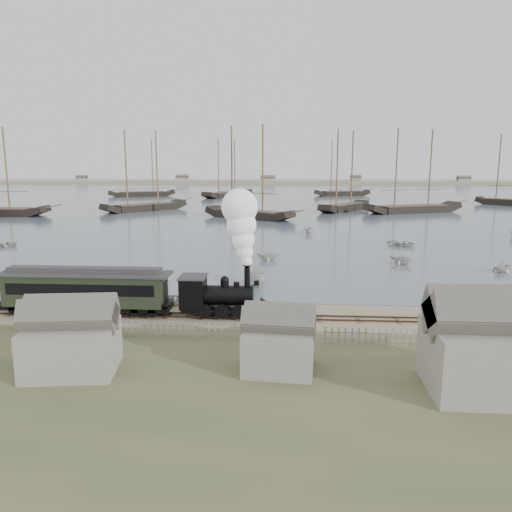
{
  "coord_description": "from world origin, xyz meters",
  "views": [
    {
      "loc": [
        2.5,
        -39.63,
        12.03
      ],
      "look_at": [
        -0.53,
        5.65,
        3.5
      ],
      "focal_mm": 35.0,
      "sensor_mm": 36.0,
      "label": 1
    }
  ],
  "objects": [
    {
      "name": "shed_right",
      "position": [
        13.0,
        -14.0,
        0.0
      ],
      "size": [
        6.0,
        5.0,
        5.1
      ],
      "primitive_type": null,
      "color": "gray",
      "rests_on": "ground"
    },
    {
      "name": "rowboat_0",
      "position": [
        -17.52,
        10.43,
        0.42
      ],
      "size": [
        4.12,
        4.22,
        0.71
      ],
      "primitive_type": "imported",
      "rotation": [
        0.0,
        0.0,
        0.85
      ],
      "color": "silver",
      "rests_on": "harbor_water"
    },
    {
      "name": "shed_left",
      "position": [
        -10.0,
        -13.0,
        0.0
      ],
      "size": [
        5.0,
        4.0,
        4.1
      ],
      "primitive_type": null,
      "color": "gray",
      "rests_on": "ground"
    },
    {
      "name": "schooner_8",
      "position": [
        21.65,
        144.51,
        10.06
      ],
      "size": [
        20.77,
        9.29,
        20.0
      ],
      "primitive_type": null,
      "rotation": [
        0.0,
        0.0,
        0.24
      ],
      "color": "black",
      "rests_on": "harbor_water"
    },
    {
      "name": "rail_track",
      "position": [
        0.0,
        -2.0,
        0.04
      ],
      "size": [
        120.0,
        1.8,
        0.16
      ],
      "color": "#3D2D21",
      "rests_on": "ground"
    },
    {
      "name": "schooner_7",
      "position": [
        -19.09,
        135.27,
        10.06
      ],
      "size": [
        16.8,
        22.55,
        20.0
      ],
      "primitive_type": null,
      "rotation": [
        0.0,
        0.0,
        1.02
      ],
      "color": "black",
      "rests_on": "harbor_water"
    },
    {
      "name": "passenger_coach",
      "position": [
        -13.66,
        -2.0,
        2.11
      ],
      "size": [
        13.74,
        2.65,
        3.34
      ],
      "color": "black",
      "rests_on": "ground"
    },
    {
      "name": "rowboat_8",
      "position": [
        15.96,
        19.89,
        0.83
      ],
      "size": [
        3.72,
        3.82,
        1.53
      ],
      "primitive_type": "imported",
      "rotation": [
        0.0,
        0.0,
        0.97
      ],
      "color": "silver",
      "rests_on": "harbor_water"
    },
    {
      "name": "rowboat_2",
      "position": [
        -0.84,
        8.61,
        0.83
      ],
      "size": [
        4.28,
        2.72,
        1.55
      ],
      "primitive_type": "imported",
      "rotation": [
        0.0,
        0.0,
        3.47
      ],
      "color": "silver",
      "rests_on": "harbor_water"
    },
    {
      "name": "locomotive",
      "position": [
        -1.47,
        -2.0,
        4.48
      ],
      "size": [
        7.8,
        2.91,
        9.73
      ],
      "color": "black",
      "rests_on": "ground"
    },
    {
      "name": "ground",
      "position": [
        0.0,
        0.0,
        0.0
      ],
      "size": [
        600.0,
        600.0,
        0.0
      ],
      "primitive_type": "plane",
      "color": "gray",
      "rests_on": "ground"
    },
    {
      "name": "rowboat_7",
      "position": [
        5.8,
        45.66,
        0.88
      ],
      "size": [
        3.47,
        3.12,
        1.64
      ],
      "primitive_type": "imported",
      "rotation": [
        0.0,
        0.0,
        6.13
      ],
      "color": "silver",
      "rests_on": "harbor_water"
    },
    {
      "name": "schooner_6",
      "position": [
        -50.26,
        136.6,
        10.06
      ],
      "size": [
        23.67,
        13.67,
        20.0
      ],
      "primitive_type": null,
      "rotation": [
        0.0,
        0.0,
        0.38
      ],
      "color": "black",
      "rests_on": "harbor_water"
    },
    {
      "name": "schooner_3",
      "position": [
        16.29,
        86.74,
        10.06
      ],
      "size": [
        14.91,
        18.48,
        20.0
      ],
      "primitive_type": null,
      "rotation": [
        0.0,
        0.0,
        0.95
      ],
      "color": "black",
      "rests_on": "harbor_water"
    },
    {
      "name": "harbor_water",
      "position": [
        0.0,
        170.0,
        0.03
      ],
      "size": [
        600.0,
        336.0,
        0.06
      ],
      "primitive_type": "cube",
      "color": "#4B5D6B",
      "rests_on": "ground"
    },
    {
      "name": "schooner_4",
      "position": [
        32.51,
        83.73,
        10.06
      ],
      "size": [
        25.57,
        15.59,
        20.0
      ],
      "primitive_type": null,
      "rotation": [
        0.0,
        0.0,
        0.42
      ],
      "color": "black",
      "rests_on": "harbor_water"
    },
    {
      "name": "shed_mid",
      "position": [
        2.0,
        -12.0,
        0.0
      ],
      "size": [
        4.0,
        3.5,
        3.6
      ],
      "primitive_type": null,
      "color": "gray",
      "rests_on": "ground"
    },
    {
      "name": "rowboat_4",
      "position": [
        26.14,
        16.05,
        0.74
      ],
      "size": [
        3.13,
        3.3,
        1.37
      ],
      "primitive_type": "imported",
      "rotation": [
        0.0,
        0.0,
        5.15
      ],
      "color": "silver",
      "rests_on": "harbor_water"
    },
    {
      "name": "rowboat_6",
      "position": [
        -38.92,
        28.92,
        0.46
      ],
      "size": [
        3.08,
        4.1,
        0.8
      ],
      "primitive_type": "imported",
      "rotation": [
        0.0,
        0.0,
        4.8
      ],
      "color": "silver",
      "rests_on": "harbor_water"
    },
    {
      "name": "rowboat_3",
      "position": [
        18.93,
        33.49,
        0.49
      ],
      "size": [
        4.75,
        5.07,
        0.86
      ],
      "primitive_type": "imported",
      "rotation": [
        0.0,
        0.0,
        0.98
      ],
      "color": "silver",
      "rests_on": "harbor_water"
    },
    {
      "name": "schooner_1",
      "position": [
        -33.83,
        83.96,
        10.06
      ],
      "size": [
        19.05,
        20.64,
        20.0
      ],
      "primitive_type": null,
      "rotation": [
        0.0,
        0.0,
        0.85
      ],
      "color": "black",
      "rests_on": "harbor_water"
    },
    {
      "name": "rowboat_1",
      "position": [
        -0.08,
        21.19,
        0.8
      ],
      "size": [
        2.56,
        2.93,
        1.48
      ],
      "primitive_type": "imported",
      "rotation": [
        0.0,
        0.0,
        1.52
      ],
      "color": "silver",
      "rests_on": "harbor_water"
    },
    {
      "name": "picket_fence_west",
      "position": [
        -6.5,
        -7.0,
        0.0
      ],
      "size": [
        19.0,
        0.1,
        1.2
      ],
      "primitive_type": null,
      "color": "gray",
      "rests_on": "ground"
    },
    {
      "name": "far_spit",
      "position": [
        0.0,
        250.0,
        0.0
      ],
      "size": [
        500.0,
        20.0,
        1.8
      ],
      "primitive_type": "cube",
      "color": "tan",
      "rests_on": "ground"
    },
    {
      "name": "beached_dinghy",
      "position": [
        -7.96,
        1.28,
        0.43
      ],
      "size": [
        3.11,
        4.26,
        0.87
      ],
      "primitive_type": "imported",
      "rotation": [
        0.0,
        0.0,
        1.6
      ],
      "color": "silver",
      "rests_on": "ground"
    },
    {
      "name": "schooner_2",
      "position": [
        -6.31,
        68.09,
        10.06
      ],
      "size": [
        20.97,
        15.94,
        20.0
      ],
      "primitive_type": null,
      "rotation": [
        0.0,
        0.0,
        -0.57
      ],
      "color": "black",
      "rests_on": "harbor_water"
    },
    {
      "name": "picket_fence_east",
      "position": [
        12.5,
        -7.5,
        0.0
      ],
      "size": [
        15.0,
        0.1,
        1.2
      ],
      "primitive_type": null,
      "color": "gray",
      "rests_on": "ground"
    }
  ]
}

